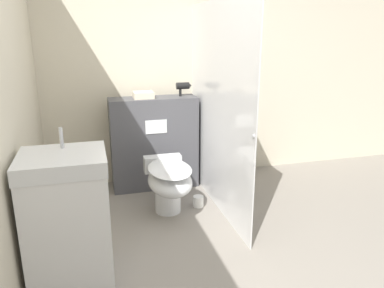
% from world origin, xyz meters
% --- Properties ---
extents(wall_back, '(8.00, 0.06, 2.50)m').
position_xyz_m(wall_back, '(0.00, 2.17, 1.25)').
color(wall_back, beige).
rests_on(wall_back, ground_plane).
extents(partition_panel, '(0.91, 0.30, 0.98)m').
position_xyz_m(partition_panel, '(-0.17, 1.90, 0.49)').
color(partition_panel, '#4C4C51').
rests_on(partition_panel, ground_plane).
extents(shower_glass, '(0.04, 1.70, 1.91)m').
position_xyz_m(shower_glass, '(0.33, 1.29, 0.96)').
color(shower_glass, silver).
rests_on(shower_glass, ground_plane).
extents(toilet, '(0.39, 0.69, 0.48)m').
position_xyz_m(toilet, '(-0.16, 1.21, 0.32)').
color(toilet, white).
rests_on(toilet, ground_plane).
extents(sink_vanity, '(0.54, 0.49, 1.04)m').
position_xyz_m(sink_vanity, '(-1.00, 0.46, 0.45)').
color(sink_vanity, white).
rests_on(sink_vanity, ground_plane).
extents(hair_drier, '(0.16, 0.07, 0.14)m').
position_xyz_m(hair_drier, '(0.16, 1.91, 1.09)').
color(hair_drier, black).
rests_on(hair_drier, partition_panel).
extents(folded_towel, '(0.20, 0.20, 0.06)m').
position_xyz_m(folded_towel, '(-0.27, 1.90, 1.02)').
color(folded_towel, beige).
rests_on(folded_towel, partition_panel).
extents(spare_toilet_roll, '(0.10, 0.10, 0.11)m').
position_xyz_m(spare_toilet_roll, '(0.14, 1.28, 0.05)').
color(spare_toilet_roll, white).
rests_on(spare_toilet_roll, ground_plane).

